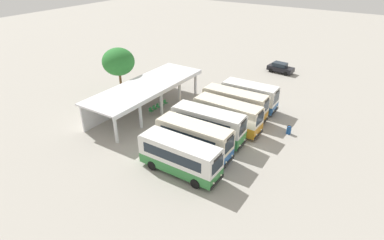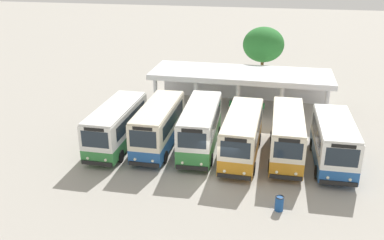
# 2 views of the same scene
# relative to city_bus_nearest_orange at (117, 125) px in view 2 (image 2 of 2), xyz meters

# --- Properties ---
(ground_plane) EXTENTS (180.00, 180.00, 0.00)m
(ground_plane) POSITION_rel_city_bus_nearest_orange_xyz_m (8.05, -3.11, -1.77)
(ground_plane) COLOR #A39E93
(city_bus_nearest_orange) EXTENTS (2.44, 7.59, 3.19)m
(city_bus_nearest_orange) POSITION_rel_city_bus_nearest_orange_xyz_m (0.00, 0.00, 0.00)
(city_bus_nearest_orange) COLOR black
(city_bus_nearest_orange) RESTS_ON ground
(city_bus_second_in_row) EXTENTS (2.36, 7.58, 3.31)m
(city_bus_second_in_row) POSITION_rel_city_bus_nearest_orange_xyz_m (3.06, 0.49, 0.06)
(city_bus_second_in_row) COLOR black
(city_bus_second_in_row) RESTS_ON ground
(city_bus_middle_cream) EXTENTS (2.59, 7.77, 3.36)m
(city_bus_middle_cream) POSITION_rel_city_bus_nearest_orange_xyz_m (6.12, 0.74, 0.08)
(city_bus_middle_cream) COLOR black
(city_bus_middle_cream) RESTS_ON ground
(city_bus_fourth_amber) EXTENTS (2.50, 7.67, 3.25)m
(city_bus_fourth_amber) POSITION_rel_city_bus_nearest_orange_xyz_m (9.18, 0.12, 0.03)
(city_bus_fourth_amber) COLOR black
(city_bus_fourth_amber) RESTS_ON ground
(city_bus_fifth_blue) EXTENTS (2.25, 7.73, 3.26)m
(city_bus_fifth_blue) POSITION_rel_city_bus_nearest_orange_xyz_m (12.24, 0.73, 0.03)
(city_bus_fifth_blue) COLOR black
(city_bus_fifth_blue) RESTS_ON ground
(city_bus_far_end_green) EXTENTS (2.58, 6.86, 3.23)m
(city_bus_far_end_green) POSITION_rel_city_bus_nearest_orange_xyz_m (15.30, 0.20, 0.02)
(city_bus_far_end_green) COLOR black
(city_bus_far_end_green) RESTS_ON ground
(terminal_canopy) EXTENTS (16.34, 5.49, 3.40)m
(terminal_canopy) POSITION_rel_city_bus_nearest_orange_xyz_m (8.05, 11.08, 0.85)
(terminal_canopy) COLOR silver
(terminal_canopy) RESTS_ON ground
(waiting_chair_end_by_column) EXTENTS (0.45, 0.45, 0.86)m
(waiting_chair_end_by_column) POSITION_rel_city_bus_nearest_orange_xyz_m (7.41, 9.47, -1.25)
(waiting_chair_end_by_column) COLOR slate
(waiting_chair_end_by_column) RESTS_ON ground
(waiting_chair_second_from_end) EXTENTS (0.45, 0.45, 0.86)m
(waiting_chair_second_from_end) POSITION_rel_city_bus_nearest_orange_xyz_m (8.11, 9.49, -1.25)
(waiting_chair_second_from_end) COLOR slate
(waiting_chair_second_from_end) RESTS_ON ground
(waiting_chair_middle_seat) EXTENTS (0.45, 0.45, 0.86)m
(waiting_chair_middle_seat) POSITION_rel_city_bus_nearest_orange_xyz_m (8.80, 9.44, -1.25)
(waiting_chair_middle_seat) COLOR slate
(waiting_chair_middle_seat) RESTS_ON ground
(waiting_chair_fourth_seat) EXTENTS (0.45, 0.45, 0.86)m
(waiting_chair_fourth_seat) POSITION_rel_city_bus_nearest_orange_xyz_m (9.49, 9.41, -1.25)
(waiting_chair_fourth_seat) COLOR slate
(waiting_chair_fourth_seat) RESTS_ON ground
(waiting_chair_fifth_seat) EXTENTS (0.45, 0.45, 0.86)m
(waiting_chair_fifth_seat) POSITION_rel_city_bus_nearest_orange_xyz_m (10.18, 9.38, -1.25)
(waiting_chair_fifth_seat) COLOR slate
(waiting_chair_fifth_seat) RESTS_ON ground
(roadside_tree_behind_canopy) EXTENTS (4.20, 4.20, 6.53)m
(roadside_tree_behind_canopy) POSITION_rel_city_bus_nearest_orange_xyz_m (9.73, 16.46, 2.96)
(roadside_tree_behind_canopy) COLOR brown
(roadside_tree_behind_canopy) RESTS_ON ground
(litter_bin_apron) EXTENTS (0.49, 0.49, 0.90)m
(litter_bin_apron) POSITION_rel_city_bus_nearest_orange_xyz_m (11.89, -5.97, -1.31)
(litter_bin_apron) COLOR #19478C
(litter_bin_apron) RESTS_ON ground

